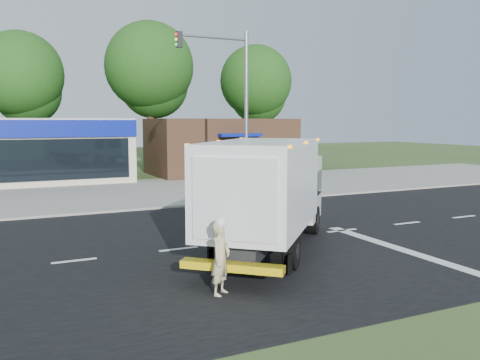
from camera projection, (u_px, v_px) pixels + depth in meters
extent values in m
plane|color=#385123|center=(266.00, 240.00, 16.49)|extent=(120.00, 120.00, 0.00)
cube|color=black|center=(266.00, 239.00, 16.49)|extent=(60.00, 14.00, 0.02)
cube|color=gray|center=(183.00, 202.00, 23.84)|extent=(60.00, 2.40, 0.12)
cube|color=gray|center=(150.00, 188.00, 29.04)|extent=(60.00, 9.00, 0.02)
cube|color=silver|center=(74.00, 261.00, 13.92)|extent=(1.20, 0.15, 0.01)
cube|color=silver|center=(178.00, 249.00, 15.21)|extent=(1.20, 0.15, 0.01)
cube|color=silver|center=(266.00, 239.00, 16.49)|extent=(1.20, 0.15, 0.01)
cube|color=silver|center=(342.00, 230.00, 17.77)|extent=(1.20, 0.15, 0.01)
cube|color=silver|center=(407.00, 223.00, 19.05)|extent=(1.20, 0.15, 0.01)
cube|color=silver|center=(464.00, 217.00, 20.33)|extent=(1.20, 0.15, 0.01)
cube|color=silver|center=(403.00, 250.00, 15.08)|extent=(0.40, 7.00, 0.01)
cube|color=black|center=(261.00, 235.00, 14.05)|extent=(4.09, 4.41, 0.35)
cube|color=silver|center=(286.00, 188.00, 17.35)|extent=(2.95, 2.94, 2.11)
cube|color=black|center=(291.00, 179.00, 18.24)|extent=(1.52, 1.38, 0.90)
cube|color=white|center=(261.00, 184.00, 13.89)|extent=(5.14, 5.35, 2.36)
cube|color=silver|center=(234.00, 200.00, 11.48)|extent=(1.54, 1.38, 1.91)
cube|color=yellow|center=(232.00, 267.00, 11.48)|extent=(2.03, 1.87, 0.18)
cube|color=orange|center=(261.00, 142.00, 13.75)|extent=(5.04, 5.23, 0.08)
cylinder|color=black|center=(259.00, 217.00, 17.79)|extent=(0.87, 0.92, 0.96)
cylinder|color=black|center=(314.00, 220.00, 17.26)|extent=(0.87, 0.92, 0.96)
cylinder|color=black|center=(218.00, 246.00, 13.69)|extent=(0.87, 0.92, 0.96)
cylinder|color=black|center=(292.00, 251.00, 13.13)|extent=(0.87, 0.92, 0.96)
imported|color=#C6B684|center=(221.00, 259.00, 11.17)|extent=(0.71, 0.69, 1.64)
sphere|color=white|center=(220.00, 223.00, 11.08)|extent=(0.28, 0.28, 0.28)
cube|color=#382316|center=(221.00, 146.00, 37.18)|extent=(10.00, 6.00, 4.00)
cube|color=#07168E|center=(239.00, 135.00, 34.30)|extent=(3.00, 1.20, 0.20)
cube|color=black|center=(238.00, 156.00, 34.51)|extent=(3.00, 0.12, 2.20)
cylinder|color=gray|center=(246.00, 117.00, 24.13)|extent=(0.18, 0.18, 8.00)
cylinder|color=gray|center=(213.00, 37.00, 22.98)|extent=(3.40, 0.12, 0.12)
cube|color=black|center=(179.00, 39.00, 22.32)|extent=(0.25, 0.25, 0.70)
cylinder|color=#332114|center=(22.00, 126.00, 38.64)|extent=(0.56, 0.56, 6.86)
sphere|color=#204A15|center=(20.00, 74.00, 38.18)|extent=(6.47, 6.47, 6.47)
sphere|color=#204A15|center=(27.00, 92.00, 38.99)|extent=(5.10, 5.10, 5.10)
cylinder|color=#332114|center=(150.00, 120.00, 42.85)|extent=(0.56, 0.56, 7.84)
sphere|color=#204A15|center=(149.00, 66.00, 42.34)|extent=(7.39, 7.39, 7.39)
sphere|color=#204A15|center=(154.00, 84.00, 43.17)|extent=(5.82, 5.82, 5.82)
cylinder|color=#332114|center=(256.00, 125.00, 47.18)|extent=(0.56, 0.56, 7.00)
sphere|color=#204A15|center=(256.00, 81.00, 46.71)|extent=(6.60, 6.60, 6.60)
sphere|color=#204A15|center=(258.00, 96.00, 47.53)|extent=(5.20, 5.20, 5.20)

